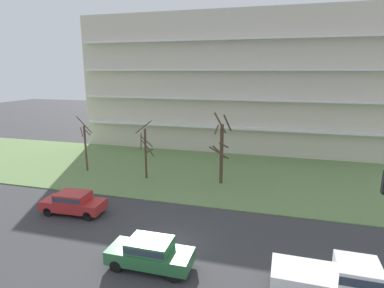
# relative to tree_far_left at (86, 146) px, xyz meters

# --- Properties ---
(ground) EXTENTS (160.00, 160.00, 0.00)m
(ground) POSITION_rel_tree_far_left_xyz_m (12.66, -11.36, -2.67)
(ground) COLOR #38383A
(grass_lawn_strip) EXTENTS (80.00, 16.00, 0.08)m
(grass_lawn_strip) POSITION_rel_tree_far_left_xyz_m (12.66, 2.64, -2.63)
(grass_lawn_strip) COLOR #66844C
(grass_lawn_strip) RESTS_ON ground
(apartment_building) EXTENTS (38.66, 13.51, 16.81)m
(apartment_building) POSITION_rel_tree_far_left_xyz_m (12.66, 16.92, 5.73)
(apartment_building) COLOR beige
(apartment_building) RESTS_ON ground
(tree_far_left) EXTENTS (1.40, 1.32, 5.76)m
(tree_far_left) POSITION_rel_tree_far_left_xyz_m (0.00, 0.00, 0.00)
(tree_far_left) COLOR brown
(tree_far_left) RESTS_ON ground
(tree_left) EXTENTS (1.92, 1.93, 5.45)m
(tree_left) POSITION_rel_tree_far_left_xyz_m (6.75, -0.55, 0.05)
(tree_left) COLOR #4C3828
(tree_left) RESTS_ON ground
(tree_center) EXTENTS (1.81, 1.57, 6.53)m
(tree_center) POSITION_rel_tree_far_left_xyz_m (13.79, -0.14, 0.49)
(tree_center) COLOR #4C3828
(tree_center) RESTS_ON ground
(sedan_green_near_left) EXTENTS (4.40, 1.81, 1.57)m
(sedan_green_near_left) POSITION_rel_tree_far_left_xyz_m (12.53, -13.36, -1.80)
(sedan_green_near_left) COLOR #2D6B3D
(sedan_green_near_left) RESTS_ON ground
(pickup_white_center_left) EXTENTS (5.43, 2.09, 1.95)m
(pickup_white_center_left) POSITION_rel_tree_far_left_xyz_m (21.54, -13.36, -1.66)
(pickup_white_center_left) COLOR white
(pickup_white_center_left) RESTS_ON ground
(sedan_red_center_right) EXTENTS (4.48, 2.02, 1.57)m
(sedan_red_center_right) POSITION_rel_tree_far_left_xyz_m (4.75, -8.86, -1.80)
(sedan_red_center_right) COLOR #B22828
(sedan_red_center_right) RESTS_ON ground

